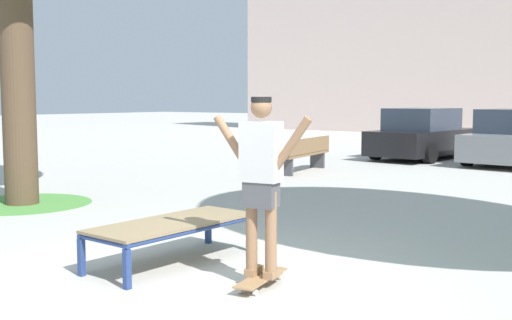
{
  "coord_description": "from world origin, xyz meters",
  "views": [
    {
      "loc": [
        4.02,
        -4.57,
        1.76
      ],
      "look_at": [
        -0.63,
        1.73,
        1.0
      ],
      "focal_mm": 44.03,
      "sensor_mm": 36.0,
      "label": 1
    }
  ],
  "objects_px": {
    "park_bench": "(304,153)",
    "skateboard": "(261,278)",
    "skate_box": "(173,225)",
    "skater": "(261,174)",
    "car_black": "(423,135)"
  },
  "relations": [
    {
      "from": "skate_box",
      "to": "skateboard",
      "type": "relative_size",
      "value": 2.35
    },
    {
      "from": "skateboard",
      "to": "skater",
      "type": "xyz_separation_m",
      "value": [
        -0.0,
        0.0,
        0.99
      ]
    },
    {
      "from": "skate_box",
      "to": "park_bench",
      "type": "xyz_separation_m",
      "value": [
        -3.43,
        8.13,
        0.03
      ]
    },
    {
      "from": "skateboard",
      "to": "car_black",
      "type": "height_order",
      "value": "car_black"
    },
    {
      "from": "skateboard",
      "to": "skate_box",
      "type": "bearing_deg",
      "value": 174.49
    },
    {
      "from": "skate_box",
      "to": "park_bench",
      "type": "distance_m",
      "value": 8.83
    },
    {
      "from": "skateboard",
      "to": "park_bench",
      "type": "xyz_separation_m",
      "value": [
        -4.69,
        8.25,
        0.37
      ]
    },
    {
      "from": "skate_box",
      "to": "skater",
      "type": "distance_m",
      "value": 1.42
    },
    {
      "from": "skater",
      "to": "car_black",
      "type": "xyz_separation_m",
      "value": [
        -3.67,
        13.28,
        -0.38
      ]
    },
    {
      "from": "skate_box",
      "to": "skater",
      "type": "xyz_separation_m",
      "value": [
        1.26,
        -0.12,
        0.66
      ]
    },
    {
      "from": "skate_box",
      "to": "park_bench",
      "type": "bearing_deg",
      "value": 112.88
    },
    {
      "from": "park_bench",
      "to": "skateboard",
      "type": "bearing_deg",
      "value": -60.39
    },
    {
      "from": "skate_box",
      "to": "car_black",
      "type": "relative_size",
      "value": 0.45
    },
    {
      "from": "skate_box",
      "to": "skateboard",
      "type": "height_order",
      "value": "skate_box"
    },
    {
      "from": "skate_box",
      "to": "car_black",
      "type": "distance_m",
      "value": 13.38
    }
  ]
}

